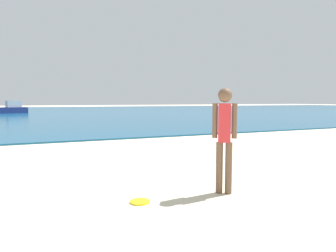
{
  "coord_description": "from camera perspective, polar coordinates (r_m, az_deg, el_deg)",
  "views": [
    {
      "loc": [
        -2.38,
        3.15,
        1.4
      ],
      "look_at": [
        0.06,
        8.72,
        0.89
      ],
      "focal_mm": 32.26,
      "sensor_mm": 36.0,
      "label": 1
    }
  ],
  "objects": [
    {
      "name": "frisbee",
      "position": [
        4.31,
        -5.32,
        -14.05
      ],
      "size": [
        0.27,
        0.27,
        0.03
      ],
      "primitive_type": "cylinder",
      "color": "yellow",
      "rests_on": "ground"
    },
    {
      "name": "boat_far",
      "position": [
        36.63,
        -27.96,
        2.87
      ],
      "size": [
        4.18,
        2.58,
        1.36
      ],
      "rotation": [
        0.0,
        0.0,
        3.5
      ],
      "color": "navy",
      "rests_on": "water"
    },
    {
      "name": "person_standing",
      "position": [
        4.59,
        10.62,
        -1.51
      ],
      "size": [
        0.31,
        0.25,
        1.59
      ],
      "rotation": [
        0.0,
        0.0,
        2.49
      ],
      "color": "brown",
      "rests_on": "ground"
    },
    {
      "name": "water",
      "position": [
        40.67,
        -20.32,
        2.57
      ],
      "size": [
        160.0,
        60.0,
        0.06
      ],
      "primitive_type": "cube",
      "color": "#14567F",
      "rests_on": "ground"
    }
  ]
}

